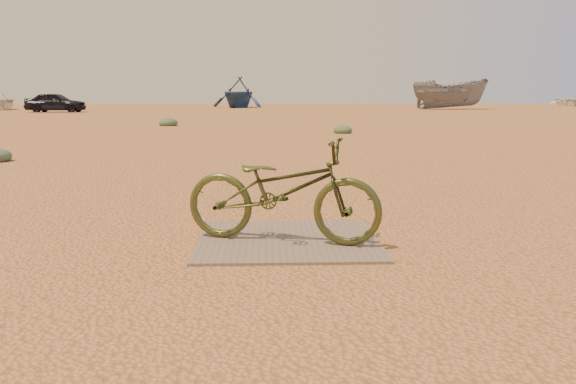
{
  "coord_description": "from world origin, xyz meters",
  "views": [
    {
      "loc": [
        -0.08,
        -4.21,
        1.22
      ],
      "look_at": [
        0.08,
        0.32,
        0.42
      ],
      "focal_mm": 35.0,
      "sensor_mm": 36.0,
      "label": 1
    }
  ],
  "objects_px": {
    "car": "(56,102)",
    "boat_far_left": "(238,92)",
    "plywood_board": "(288,240)",
    "bicycle": "(283,190)",
    "boat_mid_right": "(450,94)"
  },
  "relations": [
    {
      "from": "bicycle",
      "to": "plywood_board",
      "type": "bearing_deg",
      "value": -17.72
    },
    {
      "from": "car",
      "to": "boat_far_left",
      "type": "distance_m",
      "value": 15.16
    },
    {
      "from": "plywood_board",
      "to": "bicycle",
      "type": "relative_size",
      "value": 0.93
    },
    {
      "from": "car",
      "to": "boat_far_left",
      "type": "relative_size",
      "value": 0.75
    },
    {
      "from": "boat_far_left",
      "to": "car",
      "type": "bearing_deg",
      "value": -117.18
    },
    {
      "from": "plywood_board",
      "to": "boat_far_left",
      "type": "relative_size",
      "value": 0.31
    },
    {
      "from": "plywood_board",
      "to": "bicycle",
      "type": "xyz_separation_m",
      "value": [
        -0.05,
        -0.07,
        0.43
      ]
    },
    {
      "from": "boat_far_left",
      "to": "boat_mid_right",
      "type": "bearing_deg",
      "value": 2.3
    },
    {
      "from": "car",
      "to": "boat_far_left",
      "type": "xyz_separation_m",
      "value": [
        11.03,
        10.37,
        0.66
      ]
    },
    {
      "from": "car",
      "to": "plywood_board",
      "type": "bearing_deg",
      "value": -155.96
    },
    {
      "from": "plywood_board",
      "to": "car",
      "type": "relative_size",
      "value": 0.41
    },
    {
      "from": "car",
      "to": "boat_mid_right",
      "type": "distance_m",
      "value": 27.54
    },
    {
      "from": "bicycle",
      "to": "boat_far_left",
      "type": "xyz_separation_m",
      "value": [
        -2.53,
        42.36,
        0.83
      ]
    },
    {
      "from": "boat_far_left",
      "to": "boat_mid_right",
      "type": "height_order",
      "value": "boat_far_left"
    },
    {
      "from": "plywood_board",
      "to": "boat_far_left",
      "type": "xyz_separation_m",
      "value": [
        -2.57,
        42.29,
        1.27
      ]
    }
  ]
}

